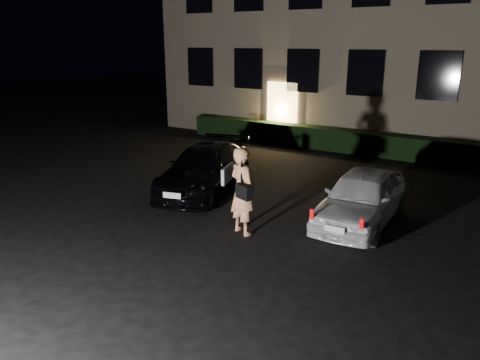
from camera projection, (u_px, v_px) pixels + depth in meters
The scene contains 5 objects.
ground at pixel (184, 252), 9.67m from camera, with size 80.00×80.00×0.00m, color black.
hedge at pixel (357, 142), 18.02m from camera, with size 15.00×0.70×0.85m, color black.
sedan at pixel (205, 169), 13.50m from camera, with size 2.96×4.74×1.28m.
hatch at pixel (361, 197), 11.05m from camera, with size 1.64×3.79×1.27m.
man at pixel (242, 191), 10.34m from camera, with size 0.85×0.72×2.00m.
Camera 1 is at (5.73, -6.82, 4.21)m, focal length 35.00 mm.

